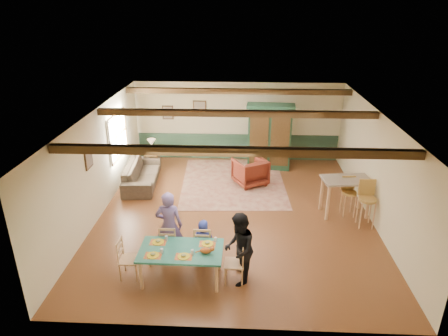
{
  "coord_description": "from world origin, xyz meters",
  "views": [
    {
      "loc": [
        0.17,
        -9.24,
        5.2
      ],
      "look_at": [
        -0.3,
        0.35,
        1.15
      ],
      "focal_mm": 32.0,
      "sensor_mm": 36.0,
      "label": 1
    }
  ],
  "objects_px": {
    "dining_chair_far_left": "(169,242)",
    "armoire": "(270,137)",
    "table_lamp": "(152,146)",
    "counter_table": "(345,197)",
    "end_table": "(153,161)",
    "dining_chair_end_left": "(129,259)",
    "armchair": "(250,172)",
    "person_woman": "(239,249)",
    "sofa": "(142,174)",
    "dining_table": "(182,264)",
    "dining_chair_end_right": "(234,262)",
    "person_man": "(169,225)",
    "cat": "(206,250)",
    "bar_stool_right": "(367,205)",
    "bar_stool_left": "(349,197)",
    "person_child": "(204,240)",
    "dining_chair_far_right": "(203,243)"
  },
  "relations": [
    {
      "from": "dining_chair_far_left",
      "to": "armoire",
      "type": "relative_size",
      "value": 0.4
    },
    {
      "from": "table_lamp",
      "to": "counter_table",
      "type": "relative_size",
      "value": 0.41
    },
    {
      "from": "end_table",
      "to": "table_lamp",
      "type": "distance_m",
      "value": 0.52
    },
    {
      "from": "dining_chair_end_left",
      "to": "table_lamp",
      "type": "height_order",
      "value": "table_lamp"
    },
    {
      "from": "armoire",
      "to": "armchair",
      "type": "relative_size",
      "value": 2.39
    },
    {
      "from": "person_woman",
      "to": "sofa",
      "type": "xyz_separation_m",
      "value": [
        -3.01,
        4.46,
        -0.42
      ]
    },
    {
      "from": "armoire",
      "to": "table_lamp",
      "type": "xyz_separation_m",
      "value": [
        -3.84,
        -0.31,
        -0.28
      ]
    },
    {
      "from": "dining_table",
      "to": "dining_chair_end_left",
      "type": "relative_size",
      "value": 1.89
    },
    {
      "from": "dining_chair_end_right",
      "to": "person_man",
      "type": "relative_size",
      "value": 0.55
    },
    {
      "from": "armoire",
      "to": "person_man",
      "type": "bearing_deg",
      "value": -110.55
    },
    {
      "from": "counter_table",
      "to": "person_man",
      "type": "bearing_deg",
      "value": -153.37
    },
    {
      "from": "dining_chair_far_left",
      "to": "dining_chair_end_right",
      "type": "relative_size",
      "value": 1.0
    },
    {
      "from": "cat",
      "to": "bar_stool_right",
      "type": "relative_size",
      "value": 0.27
    },
    {
      "from": "dining_chair_far_left",
      "to": "table_lamp",
      "type": "distance_m",
      "value": 5.17
    },
    {
      "from": "armchair",
      "to": "bar_stool_left",
      "type": "distance_m",
      "value": 3.09
    },
    {
      "from": "dining_chair_end_left",
      "to": "bar_stool_left",
      "type": "distance_m",
      "value": 5.7
    },
    {
      "from": "cat",
      "to": "armoire",
      "type": "bearing_deg",
      "value": 76.23
    },
    {
      "from": "person_woman",
      "to": "cat",
      "type": "xyz_separation_m",
      "value": [
        -0.64,
        -0.08,
        0.01
      ]
    },
    {
      "from": "person_man",
      "to": "dining_chair_end_right",
      "type": "bearing_deg",
      "value": 152.7
    },
    {
      "from": "dining_chair_end_right",
      "to": "table_lamp",
      "type": "xyz_separation_m",
      "value": [
        -2.84,
        5.63,
        0.36
      ]
    },
    {
      "from": "person_child",
      "to": "dining_chair_end_right",
      "type": "bearing_deg",
      "value": 133.15
    },
    {
      "from": "sofa",
      "to": "table_lamp",
      "type": "bearing_deg",
      "value": -8.48
    },
    {
      "from": "sofa",
      "to": "end_table",
      "type": "xyz_separation_m",
      "value": [
        0.08,
        1.17,
        -0.06
      ]
    },
    {
      "from": "person_child",
      "to": "armoire",
      "type": "relative_size",
      "value": 0.42
    },
    {
      "from": "armoire",
      "to": "dining_table",
      "type": "bearing_deg",
      "value": -104.77
    },
    {
      "from": "sofa",
      "to": "person_child",
      "type": "bearing_deg",
      "value": -153.54
    },
    {
      "from": "dining_chair_far_left",
      "to": "counter_table",
      "type": "bearing_deg",
      "value": -151.89
    },
    {
      "from": "cat",
      "to": "bar_stool_left",
      "type": "distance_m",
      "value": 4.49
    },
    {
      "from": "dining_chair_end_left",
      "to": "dining_chair_end_right",
      "type": "xyz_separation_m",
      "value": [
        2.09,
        -0.03,
        0.0
      ]
    },
    {
      "from": "dining_table",
      "to": "armoire",
      "type": "relative_size",
      "value": 0.76
    },
    {
      "from": "person_child",
      "to": "bar_stool_right",
      "type": "xyz_separation_m",
      "value": [
        3.86,
        1.52,
        0.14
      ]
    },
    {
      "from": "bar_stool_left",
      "to": "table_lamp",
      "type": "bearing_deg",
      "value": 148.94
    },
    {
      "from": "dining_chair_end_left",
      "to": "person_man",
      "type": "height_order",
      "value": "person_man"
    },
    {
      "from": "dining_chair_far_left",
      "to": "table_lamp",
      "type": "xyz_separation_m",
      "value": [
        -1.43,
        4.96,
        0.36
      ]
    },
    {
      "from": "dining_table",
      "to": "sofa",
      "type": "xyz_separation_m",
      "value": [
        -1.87,
        4.45,
        -0.01
      ]
    },
    {
      "from": "armchair",
      "to": "table_lamp",
      "type": "bearing_deg",
      "value": -46.31
    },
    {
      "from": "dining_chair_far_right",
      "to": "person_child",
      "type": "relative_size",
      "value": 0.95
    },
    {
      "from": "armchair",
      "to": "sofa",
      "type": "distance_m",
      "value": 3.29
    },
    {
      "from": "armoire",
      "to": "dining_chair_far_left",
      "type": "bearing_deg",
      "value": -110.25
    },
    {
      "from": "counter_table",
      "to": "bar_stool_left",
      "type": "bearing_deg",
      "value": -28.72
    },
    {
      "from": "person_man",
      "to": "armoire",
      "type": "relative_size",
      "value": 0.73
    },
    {
      "from": "dining_chair_far_left",
      "to": "person_woman",
      "type": "bearing_deg",
      "value": 156.43
    },
    {
      "from": "person_woman",
      "to": "bar_stool_right",
      "type": "height_order",
      "value": "person_woman"
    },
    {
      "from": "person_man",
      "to": "dining_chair_far_left",
      "type": "bearing_deg",
      "value": 90.0
    },
    {
      "from": "cat",
      "to": "end_table",
      "type": "height_order",
      "value": "cat"
    },
    {
      "from": "dining_chair_far_right",
      "to": "sofa",
      "type": "xyz_separation_m",
      "value": [
        -2.24,
        3.8,
        -0.1
      ]
    },
    {
      "from": "bar_stool_left",
      "to": "bar_stool_right",
      "type": "xyz_separation_m",
      "value": [
        0.3,
        -0.54,
        0.07
      ]
    },
    {
      "from": "dining_chair_far_right",
      "to": "sofa",
      "type": "bearing_deg",
      "value": -58.78
    },
    {
      "from": "dining_table",
      "to": "bar_stool_right",
      "type": "relative_size",
      "value": 1.37
    },
    {
      "from": "counter_table",
      "to": "bar_stool_right",
      "type": "height_order",
      "value": "bar_stool_right"
    }
  ]
}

